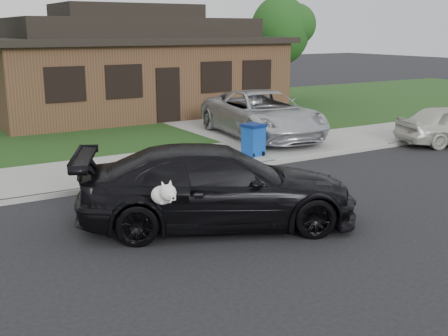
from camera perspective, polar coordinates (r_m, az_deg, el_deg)
ground at (r=11.17m, az=0.35°, el=-5.56°), size 120.00×120.00×0.00m
sidewalk at (r=15.46m, az=-9.38°, el=0.02°), size 60.00×3.00×0.12m
curb at (r=14.12m, az=-7.09°, el=-1.23°), size 60.00×0.12×0.12m
lawn at (r=22.95m, az=-16.91°, el=4.15°), size 60.00×13.00×0.13m
driveway at (r=22.49m, az=0.07°, el=4.57°), size 4.50×13.00×0.14m
sedan at (r=10.81m, az=-0.65°, el=-1.90°), size 5.78×4.19×1.56m
minivan at (r=19.21m, az=3.92°, el=5.49°), size 3.28×5.89×1.56m
recycling_bin at (r=16.47m, az=3.01°, el=2.92°), size 0.64×0.64×0.93m
house at (r=25.84m, az=-9.66°, el=10.21°), size 12.60×8.60×4.65m
tree_1 at (r=29.29m, az=6.07°, el=13.83°), size 3.15×3.00×5.25m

